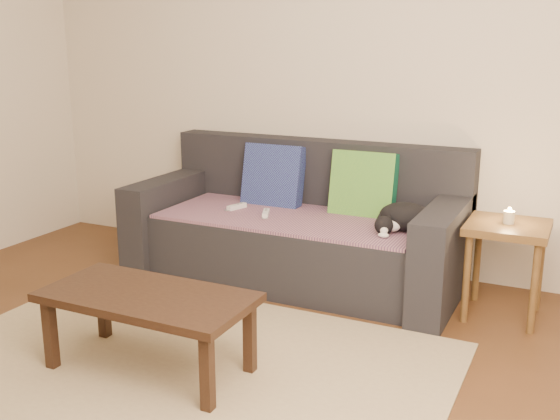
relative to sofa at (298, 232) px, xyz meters
The scene contains 13 objects.
ground 1.60m from the sofa, 90.00° to the right, with size 4.50×4.50×0.00m, color brown.
back_wall 1.08m from the sofa, 90.00° to the left, with size 4.50×0.04×2.60m, color beige.
sofa is the anchor object (origin of this frame).
throw_blanket 0.15m from the sofa, 90.00° to the right, with size 1.66×0.74×0.02m, color #44294D.
cushion_navy 0.45m from the sofa, 147.20° to the left, with size 0.42×0.10×0.42m, color #191353.
cushion_green 0.52m from the sofa, 23.90° to the left, with size 0.41×0.10×0.41m, color #0B4C37.
cat 0.76m from the sofa, ahead, with size 0.40×0.39×0.16m.
wii_remote_a 0.44m from the sofa, 168.36° to the right, with size 0.15×0.04×0.03m, color white.
wii_remote_b 0.26m from the sofa, 134.37° to the right, with size 0.15×0.04×0.03m, color white.
side_table 1.31m from the sofa, ahead, with size 0.44×0.44×0.54m.
candle 1.33m from the sofa, ahead, with size 0.06×0.06×0.09m.
rug 1.45m from the sofa, 90.00° to the right, with size 2.50×1.80×0.01m, color tan.
coffee_table 1.47m from the sofa, 93.98° to the right, with size 0.98×0.49×0.39m.
Camera 1 is at (1.66, -2.15, 1.51)m, focal length 42.00 mm.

